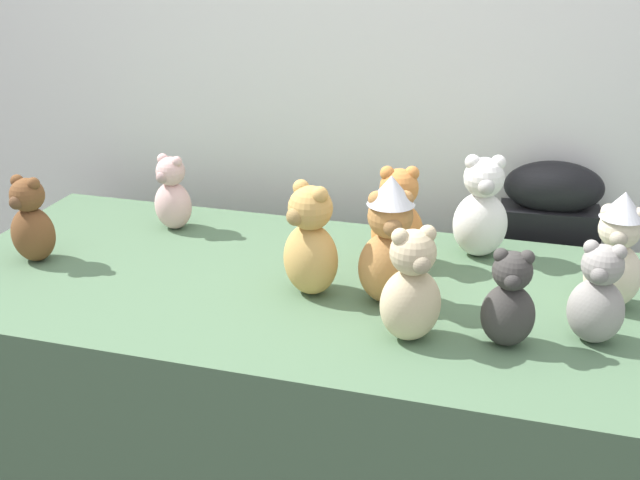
# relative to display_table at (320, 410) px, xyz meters

# --- Properties ---
(wall_back) EXTENTS (7.00, 0.08, 2.60)m
(wall_back) POSITION_rel_display_table_xyz_m (0.00, 0.67, 0.93)
(wall_back) COLOR white
(wall_back) RESTS_ON ground_plane
(display_table) EXTENTS (1.93, 0.84, 0.74)m
(display_table) POSITION_rel_display_table_xyz_m (0.00, 0.00, 0.00)
(display_table) COLOR #4C6B4C
(display_table) RESTS_ON ground_plane
(instrument_case) EXTENTS (0.29, 0.14, 0.94)m
(instrument_case) POSITION_rel_display_table_xyz_m (0.54, 0.55, 0.10)
(instrument_case) COLOR black
(instrument_case) RESTS_ON ground_plane
(teddy_bear_blush) EXTENTS (0.13, 0.12, 0.22)m
(teddy_bear_blush) POSITION_rel_display_table_xyz_m (-0.51, 0.24, 0.47)
(teddy_bear_blush) COLOR beige
(teddy_bear_blush) RESTS_ON display_table
(teddy_bear_snow) EXTENTS (0.16, 0.15, 0.28)m
(teddy_bear_snow) POSITION_rel_display_table_xyz_m (0.36, 0.29, 0.50)
(teddy_bear_snow) COLOR white
(teddy_bear_snow) RESTS_ON display_table
(teddy_bear_ash) EXTENTS (0.13, 0.12, 0.23)m
(teddy_bear_ash) POSITION_rel_display_table_xyz_m (0.63, -0.10, 0.48)
(teddy_bear_ash) COLOR gray
(teddy_bear_ash) RESTS_ON display_table
(teddy_bear_cream) EXTENTS (0.14, 0.12, 0.28)m
(teddy_bear_cream) POSITION_rel_display_table_xyz_m (0.67, 0.08, 0.51)
(teddy_bear_cream) COLOR beige
(teddy_bear_cream) RESTS_ON display_table
(teddy_bear_sand) EXTENTS (0.17, 0.17, 0.26)m
(teddy_bear_sand) POSITION_rel_display_table_xyz_m (0.25, -0.19, 0.49)
(teddy_bear_sand) COLOR #CCB78E
(teddy_bear_sand) RESTS_ON display_table
(teddy_bear_chestnut) EXTENTS (0.13, 0.12, 0.23)m
(teddy_bear_chestnut) POSITION_rel_display_table_xyz_m (-0.76, -0.06, 0.48)
(teddy_bear_chestnut) COLOR brown
(teddy_bear_chestnut) RESTS_ON display_table
(teddy_bear_caramel) EXTENTS (0.17, 0.16, 0.31)m
(teddy_bear_caramel) POSITION_rel_display_table_xyz_m (0.18, -0.04, 0.52)
(teddy_bear_caramel) COLOR #B27A42
(teddy_bear_caramel) RESTS_ON display_table
(teddy_bear_charcoal) EXTENTS (0.12, 0.10, 0.22)m
(teddy_bear_charcoal) POSITION_rel_display_table_xyz_m (0.45, -0.16, 0.47)
(teddy_bear_charcoal) COLOR #383533
(teddy_bear_charcoal) RESTS_ON display_table
(teddy_bear_ginger) EXTENTS (0.16, 0.15, 0.26)m
(teddy_bear_ginger) POSITION_rel_display_table_xyz_m (0.15, 0.18, 0.49)
(teddy_bear_ginger) COLOR #D17F3D
(teddy_bear_ginger) RESTS_ON display_table
(teddy_bear_honey) EXTENTS (0.18, 0.18, 0.28)m
(teddy_bear_honey) POSITION_rel_display_table_xyz_m (-0.01, -0.04, 0.50)
(teddy_bear_honey) COLOR tan
(teddy_bear_honey) RESTS_ON display_table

